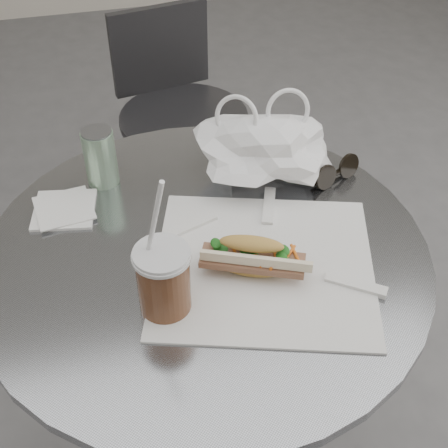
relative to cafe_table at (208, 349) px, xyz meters
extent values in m
cylinder|color=slate|center=(0.00, 0.00, -0.10)|extent=(0.08, 0.08, 0.71)
cylinder|color=slate|center=(0.00, 0.00, 0.26)|extent=(0.76, 0.76, 0.02)
cylinder|color=#303032|center=(0.11, 0.85, -0.46)|extent=(0.35, 0.35, 0.02)
cylinder|color=#303032|center=(0.11, 0.85, -0.24)|extent=(0.06, 0.06, 0.46)
cylinder|color=#303032|center=(0.11, 0.85, -0.01)|extent=(0.39, 0.39, 0.02)
cube|color=#303032|center=(0.08, 1.03, 0.14)|extent=(0.31, 0.08, 0.27)
cube|color=white|center=(0.09, -0.06, 0.28)|extent=(0.44, 0.42, 0.00)
ellipsoid|color=tan|center=(0.06, -0.07, 0.29)|extent=(0.22, 0.14, 0.02)
cube|color=brown|center=(0.06, -0.07, 0.31)|extent=(0.17, 0.11, 0.01)
ellipsoid|color=tan|center=(0.06, -0.06, 0.33)|extent=(0.22, 0.15, 0.04)
cylinder|color=brown|center=(-0.08, -0.11, 0.33)|extent=(0.08, 0.08, 0.11)
cylinder|color=silver|center=(-0.08, -0.11, 0.39)|extent=(0.09, 0.09, 0.01)
cylinder|color=white|center=(-0.09, -0.10, 0.43)|extent=(0.05, 0.04, 0.20)
cylinder|color=black|center=(0.26, 0.11, 0.30)|extent=(0.05, 0.03, 0.05)
cylinder|color=black|center=(0.31, 0.14, 0.30)|extent=(0.05, 0.03, 0.05)
cube|color=black|center=(0.28, 0.13, 0.29)|extent=(0.02, 0.01, 0.00)
cube|color=white|center=(-0.23, 0.16, 0.28)|extent=(0.13, 0.13, 0.01)
cube|color=white|center=(-0.23, 0.16, 0.28)|extent=(0.11, 0.11, 0.00)
cylinder|color=#60A568|center=(-0.15, 0.23, 0.33)|extent=(0.06, 0.06, 0.11)
cylinder|color=slate|center=(-0.15, 0.23, 0.39)|extent=(0.06, 0.06, 0.00)
camera|label=1|loc=(-0.14, -0.74, 1.01)|focal=50.00mm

